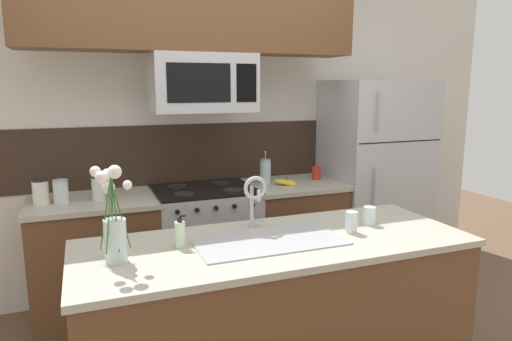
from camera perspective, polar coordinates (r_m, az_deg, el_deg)
The scene contains 21 objects.
rear_partition at distance 3.89m, azimuth -3.74°, elevation 4.70°, with size 5.20×0.10×2.60m, color silver.
splash_band at distance 3.78m, azimuth -7.81°, elevation 2.15°, with size 3.21×0.01×0.48m, color #332319.
back_counter_left at distance 3.54m, azimuth -19.27°, elevation -10.55°, with size 0.88×0.65×0.91m.
back_counter_right at distance 3.89m, azimuth 4.58°, elevation -8.07°, with size 0.78×0.65×0.91m.
stove_range at distance 3.64m, azimuth -6.34°, elevation -9.33°, with size 0.76×0.64×0.93m.
microwave at distance 3.40m, azimuth -6.69°, elevation 10.81°, with size 0.74×0.40×0.42m.
upper_cabinet_band at distance 3.40m, azimuth -7.64°, elevation 19.39°, with size 2.36×0.34×0.60m, color brown.
refrigerator at distance 4.19m, azimuth 14.29°, elevation -1.14°, with size 0.82×0.74×1.74m.
storage_jar_tall at distance 3.39m, azimuth -25.33°, elevation -2.38°, with size 0.10×0.10×0.18m.
storage_jar_medium at distance 3.36m, azimuth -23.21°, elevation -2.43°, with size 0.10×0.10×0.16m.
storage_jar_short at distance 3.36m, azimuth -19.11°, elevation -2.05°, with size 0.09×0.09×0.17m.
banana_bunch at distance 3.67m, azimuth 3.83°, elevation -1.47°, with size 0.19×0.15×0.08m.
french_press at distance 3.71m, azimuth 1.18°, elevation -0.10°, with size 0.09×0.09×0.27m.
coffee_tin at distance 3.91m, azimuth 7.55°, elevation -0.32°, with size 0.08×0.08×0.11m, color #B22D23.
island_counter at distance 2.58m, azimuth 2.48°, elevation -18.24°, with size 2.04×0.78×0.91m.
kitchen_sink at distance 2.40m, azimuth 1.54°, elevation -10.35°, with size 0.76×0.41×0.16m.
sink_faucet at distance 2.50m, azimuth -0.20°, elevation -3.07°, with size 0.14×0.14×0.31m.
dish_soap_bottle at distance 2.30m, azimuth -9.48°, elevation -7.83°, with size 0.06×0.05×0.16m.
drinking_glass at distance 2.54m, azimuth 11.84°, elevation -6.34°, with size 0.07×0.07×0.12m.
spare_glass at distance 2.71m, azimuth 13.99°, elevation -5.51°, with size 0.07×0.07×0.11m.
flower_vase at distance 2.15m, azimuth -17.36°, elevation -6.62°, with size 0.17×0.18×0.45m.
Camera 1 is at (-0.85, -2.42, 1.70)m, focal length 32.00 mm.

